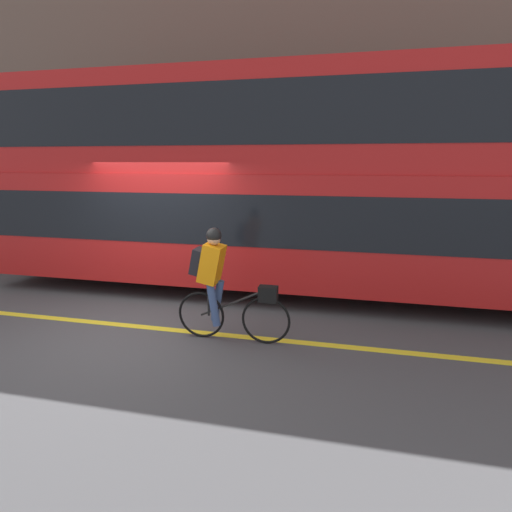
{
  "coord_description": "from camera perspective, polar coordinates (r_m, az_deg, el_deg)",
  "views": [
    {
      "loc": [
        3.15,
        -5.24,
        2.52
      ],
      "look_at": [
        1.74,
        0.98,
        1.0
      ],
      "focal_mm": 28.0,
      "sensor_mm": 36.0,
      "label": 1
    }
  ],
  "objects": [
    {
      "name": "trash_bin",
      "position": [
        10.19,
        6.18,
        2.38
      ],
      "size": [
        0.55,
        0.55,
        0.92
      ],
      "color": "#515156",
      "rests_on": "sidewalk_curb"
    },
    {
      "name": "road_center_line",
      "position": [
        6.62,
        -17.02,
        -9.54
      ],
      "size": [
        50.0,
        0.14,
        0.01
      ],
      "primitive_type": "cube",
      "color": "yellow",
      "rests_on": "ground_plane"
    },
    {
      "name": "sidewalk_curb",
      "position": [
        10.81,
        -4.52,
        0.22
      ],
      "size": [
        60.0,
        1.93,
        0.12
      ],
      "color": "gray",
      "rests_on": "ground_plane"
    },
    {
      "name": "bus",
      "position": [
        7.66,
        3.48,
        11.33
      ],
      "size": [
        11.35,
        2.43,
        4.04
      ],
      "color": "black",
      "rests_on": "ground_plane"
    },
    {
      "name": "building_facade",
      "position": [
        11.74,
        -3.2,
        22.55
      ],
      "size": [
        60.0,
        0.3,
        8.78
      ],
      "color": "brown",
      "rests_on": "ground_plane"
    },
    {
      "name": "ground_plane",
      "position": [
        6.61,
        -17.07,
        -9.61
      ],
      "size": [
        80.0,
        80.0,
        0.0
      ],
      "primitive_type": "plane",
      "color": "#424244"
    },
    {
      "name": "cyclist_on_bike",
      "position": [
        5.63,
        -5.08,
        -3.59
      ],
      "size": [
        1.65,
        0.32,
        1.63
      ],
      "color": "black",
      "rests_on": "ground_plane"
    }
  ]
}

